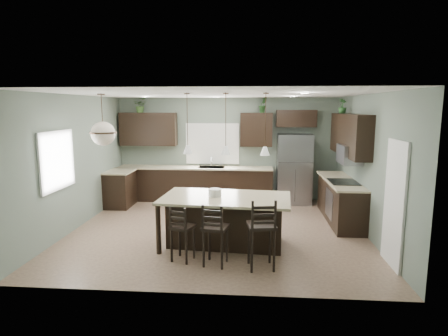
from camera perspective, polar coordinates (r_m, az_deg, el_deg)
ground at (r=7.97m, az=-0.95°, el=-9.36°), size 6.00×6.00×0.00m
pantry_door at (r=6.56m, az=24.53°, el=-5.02°), size 0.04×0.82×2.04m
window_back at (r=10.37m, az=-1.76°, el=3.74°), size 1.35×0.02×1.00m
window_left at (r=7.74m, az=-24.18°, el=1.06°), size 0.02×1.10×1.00m
left_return_cabs at (r=10.06m, az=-15.54°, el=-3.12°), size 0.60×0.90×0.90m
left_return_countertop at (r=9.96m, az=-15.55°, el=-0.48°), size 0.66×0.96×0.04m
back_lower_cabs at (r=10.31m, az=-4.39°, el=-2.50°), size 4.20×0.60×0.90m
back_countertop at (r=10.20m, az=-4.44°, el=0.06°), size 4.20×0.66×0.04m
sink_inset at (r=10.14m, az=-1.93°, el=0.11°), size 0.70×0.45×0.01m
faucet at (r=10.09m, az=-1.95°, el=0.90°), size 0.02×0.02×0.28m
back_upper_left at (r=10.52m, az=-11.43°, el=5.83°), size 1.55×0.34×0.90m
back_upper_right at (r=10.12m, az=4.94°, el=5.85°), size 0.85×0.34×0.90m
fridge_header at (r=10.17m, az=10.94°, el=7.42°), size 1.05×0.34×0.45m
right_lower_cabs at (r=8.88m, az=17.29°, el=-4.82°), size 0.60×2.35×0.90m
right_countertop at (r=8.78m, az=17.31°, el=-1.84°), size 0.66×2.35×0.04m
cooktop at (r=8.51m, az=17.72°, el=-2.03°), size 0.58×0.75×0.02m
wall_oven_front at (r=8.55m, az=15.69°, el=-5.27°), size 0.01×0.72×0.60m
right_upper_cabs at (r=8.68m, az=18.60°, el=4.84°), size 0.34×2.35×0.90m
microwave at (r=8.44m, az=18.58°, el=2.00°), size 0.40×0.75×0.40m
refrigerator at (r=10.12m, az=10.62°, el=-0.12°), size 0.90×0.74×1.85m
kitchen_island at (r=6.98m, az=0.25°, el=-8.11°), size 2.43×1.51×0.92m
serving_dish at (r=6.87m, az=-1.40°, el=-3.78°), size 0.24×0.24×0.14m
bar_stool_left at (r=6.34m, az=-6.32°, el=-9.81°), size 0.45×0.45×0.96m
bar_stool_center at (r=6.12m, az=-1.32°, el=-10.04°), size 0.45×0.45×1.04m
bar_stool_right at (r=6.02m, az=5.72°, el=-9.87°), size 0.49×0.49×1.16m
pendant_left at (r=6.81m, az=-5.61°, el=6.73°), size 0.17×0.17×1.10m
pendant_center at (r=6.67m, az=0.26°, el=6.72°), size 0.17×0.17×1.10m
pendant_right at (r=6.59m, az=6.32°, el=6.64°), size 0.17×0.17×1.10m
chandelier at (r=7.42m, az=-18.04°, el=7.00°), size 0.50×0.50×0.98m
plant_back_left at (r=10.53m, az=-12.61°, el=9.32°), size 0.41×0.37×0.40m
plant_back_right at (r=10.08m, az=5.96°, el=9.57°), size 0.28×0.26×0.42m
plant_right_wall at (r=9.31m, az=17.60°, el=8.99°), size 0.25×0.25×0.34m
room_shell at (r=7.60m, az=-0.99°, el=2.87°), size 6.00×6.00×6.00m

